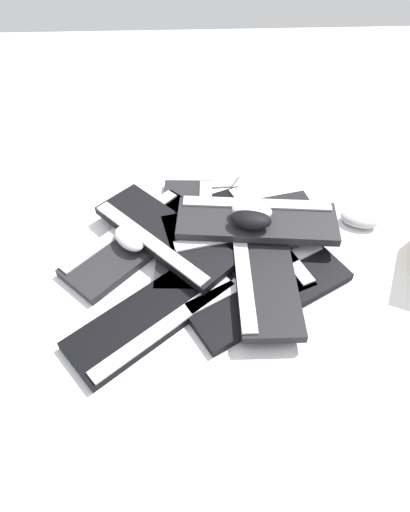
# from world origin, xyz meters

# --- Properties ---
(ground_plane) EXTENTS (3.20, 3.20, 0.00)m
(ground_plane) POSITION_xyz_m (0.00, 0.00, 0.00)
(ground_plane) COLOR white
(keyboard_0) EXTENTS (0.45, 0.17, 0.03)m
(keyboard_0) POSITION_xyz_m (0.14, 0.05, 0.01)
(keyboard_0) COLOR #232326
(keyboard_0) RESTS_ON ground
(keyboard_1) EXTENTS (0.42, 0.41, 0.03)m
(keyboard_1) POSITION_xyz_m (0.11, 0.20, 0.01)
(keyboard_1) COLOR #232326
(keyboard_1) RESTS_ON ground
(keyboard_2) EXTENTS (0.39, 0.44, 0.03)m
(keyboard_2) POSITION_xyz_m (-0.15, 0.14, 0.01)
(keyboard_2) COLOR black
(keyboard_2) RESTS_ON ground
(keyboard_3) EXTENTS (0.35, 0.46, 0.03)m
(keyboard_3) POSITION_xyz_m (-0.09, -0.15, 0.01)
(keyboard_3) COLOR black
(keyboard_3) RESTS_ON ground
(keyboard_4) EXTENTS (0.46, 0.31, 0.03)m
(keyboard_4) POSITION_xyz_m (0.10, -0.13, 0.01)
(keyboard_4) COLOR black
(keyboard_4) RESTS_ON ground
(keyboard_5) EXTENTS (0.24, 0.46, 0.03)m
(keyboard_5) POSITION_xyz_m (0.14, -0.11, 0.04)
(keyboard_5) COLOR black
(keyboard_5) RESTS_ON keyboard_4
(keyboard_6) EXTENTS (0.42, 0.41, 0.03)m
(keyboard_6) POSITION_xyz_m (0.10, 0.12, 0.04)
(keyboard_6) COLOR black
(keyboard_6) RESTS_ON keyboard_0
(keyboard_7) EXTENTS (0.19, 0.45, 0.03)m
(keyboard_7) POSITION_xyz_m (0.12, -0.14, 0.07)
(keyboard_7) COLOR #232326
(keyboard_7) RESTS_ON keyboard_5
(keyboard_8) EXTENTS (0.44, 0.15, 0.03)m
(keyboard_8) POSITION_xyz_m (-0.03, -0.14, 0.04)
(keyboard_8) COLOR black
(keyboard_8) RESTS_ON keyboard_3
(mouse_0) EXTENTS (0.09, 0.12, 0.04)m
(mouse_0) POSITION_xyz_m (0.12, -0.13, 0.11)
(mouse_0) COLOR silver
(mouse_0) RESTS_ON keyboard_7
(mouse_1) EXTENTS (0.10, 0.13, 0.04)m
(mouse_1) POSITION_xyz_m (0.16, -0.46, 0.02)
(mouse_1) COLOR #B7B7BC
(mouse_1) RESTS_ON ground
(mouse_2) EXTENTS (0.13, 0.12, 0.04)m
(mouse_2) POSITION_xyz_m (0.08, 0.21, 0.05)
(mouse_2) COLOR silver
(mouse_2) RESTS_ON keyboard_1
(mouse_3) EXTENTS (0.09, 0.12, 0.04)m
(mouse_3) POSITION_xyz_m (0.08, -0.12, 0.11)
(mouse_3) COLOR black
(mouse_3) RESTS_ON keyboard_7
(cable_0) EXTENTS (0.63, 0.43, 0.01)m
(cable_0) POSITION_xyz_m (0.10, 0.10, 0.00)
(cable_0) COLOR #59595B
(cable_0) RESTS_ON ground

